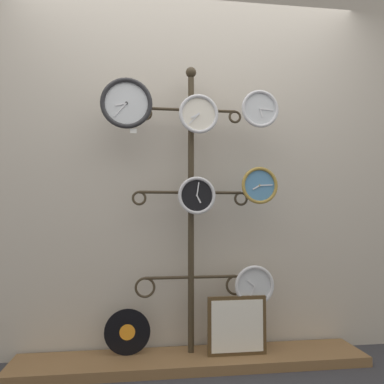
{
  "coord_description": "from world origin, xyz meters",
  "views": [
    {
      "loc": [
        -0.32,
        -2.02,
        0.94
      ],
      "look_at": [
        0.0,
        0.36,
        1.09
      ],
      "focal_mm": 35.0,
      "sensor_mm": 36.0,
      "label": 1
    }
  ],
  "objects": [
    {
      "name": "clock_top_center",
      "position": [
        0.04,
        0.33,
        1.59
      ],
      "size": [
        0.26,
        0.04,
        0.26
      ],
      "color": "silver"
    },
    {
      "name": "shop_wall",
      "position": [
        0.0,
        0.57,
        1.4
      ],
      "size": [
        4.4,
        0.04,
        2.8
      ],
      "color": "#BCB2A3",
      "rests_on": "ground_plane"
    },
    {
      "name": "clock_bottom_right",
      "position": [
        0.4,
        0.33,
        0.49
      ],
      "size": [
        0.26,
        0.04,
        0.26
      ],
      "color": "silver"
    },
    {
      "name": "clock_middle_right",
      "position": [
        0.43,
        0.3,
        1.13
      ],
      "size": [
        0.24,
        0.04,
        0.24
      ],
      "color": "#4C84B2"
    },
    {
      "name": "price_tag_upper",
      "position": [
        -0.38,
        0.32,
        1.47
      ],
      "size": [
        0.04,
        0.0,
        0.03
      ],
      "color": "white"
    },
    {
      "name": "display_stand",
      "position": [
        0.0,
        0.41,
        0.63
      ],
      "size": [
        0.77,
        0.39,
        1.93
      ],
      "color": "#382D1E",
      "rests_on": "ground_plane"
    },
    {
      "name": "picture_frame",
      "position": [
        0.28,
        0.31,
        0.24
      ],
      "size": [
        0.38,
        0.02,
        0.37
      ],
      "color": "#4C381E",
      "rests_on": "low_shelf"
    },
    {
      "name": "clock_top_right",
      "position": [
        0.44,
        0.3,
        1.63
      ],
      "size": [
        0.25,
        0.04,
        0.25
      ],
      "color": "silver"
    },
    {
      "name": "vinyl_record",
      "position": [
        -0.4,
        0.4,
        0.2
      ],
      "size": [
        0.29,
        0.01,
        0.29
      ],
      "color": "black",
      "rests_on": "low_shelf"
    },
    {
      "name": "clock_top_left",
      "position": [
        -0.42,
        0.32,
        1.64
      ],
      "size": [
        0.33,
        0.04,
        0.33
      ],
      "color": "silver"
    },
    {
      "name": "clock_middle_center",
      "position": [
        0.03,
        0.33,
        1.06
      ],
      "size": [
        0.24,
        0.04,
        0.24
      ],
      "color": "black"
    },
    {
      "name": "low_shelf",
      "position": [
        0.0,
        0.35,
        0.03
      ],
      "size": [
        2.2,
        0.36,
        0.06
      ],
      "color": "brown",
      "rests_on": "ground_plane"
    }
  ]
}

